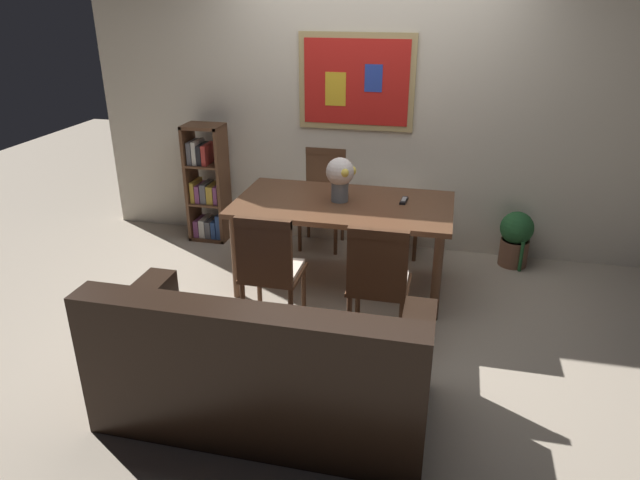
% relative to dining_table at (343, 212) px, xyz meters
% --- Properties ---
extents(ground_plane, '(12.00, 12.00, 0.00)m').
position_rel_dining_table_xyz_m(ground_plane, '(0.05, -0.44, -0.64)').
color(ground_plane, tan).
extents(wall_back_with_painting, '(5.20, 0.14, 2.60)m').
position_rel_dining_table_xyz_m(wall_back_with_painting, '(0.05, 0.95, 0.66)').
color(wall_back_with_painting, beige).
rests_on(wall_back_with_painting, ground_plane).
extents(dining_table, '(1.69, 0.93, 0.72)m').
position_rel_dining_table_xyz_m(dining_table, '(0.00, 0.00, 0.00)').
color(dining_table, brown).
rests_on(dining_table, ground_plane).
extents(dining_chair_near_right, '(0.40, 0.41, 0.91)m').
position_rel_dining_table_xyz_m(dining_chair_near_right, '(0.40, -0.85, -0.10)').
color(dining_chair_near_right, brown).
rests_on(dining_chair_near_right, ground_plane).
extents(dining_chair_far_right, '(0.40, 0.41, 0.91)m').
position_rel_dining_table_xyz_m(dining_chair_far_right, '(0.38, 0.84, -0.10)').
color(dining_chair_far_right, brown).
rests_on(dining_chair_far_right, ground_plane).
extents(dining_chair_far_left, '(0.40, 0.41, 0.91)m').
position_rel_dining_table_xyz_m(dining_chair_far_left, '(-0.34, 0.82, -0.10)').
color(dining_chair_far_left, brown).
rests_on(dining_chair_far_left, ground_plane).
extents(dining_chair_near_left, '(0.40, 0.41, 0.91)m').
position_rel_dining_table_xyz_m(dining_chair_near_left, '(-0.34, -0.84, -0.10)').
color(dining_chair_near_left, brown).
rests_on(dining_chair_near_left, ground_plane).
extents(leather_couch, '(1.80, 0.84, 0.84)m').
position_rel_dining_table_xyz_m(leather_couch, '(-0.12, -1.67, -0.33)').
color(leather_couch, black).
rests_on(leather_couch, ground_plane).
extents(bookshelf, '(0.36, 0.28, 1.12)m').
position_rel_dining_table_xyz_m(bookshelf, '(-1.45, 0.68, -0.14)').
color(bookshelf, brown).
rests_on(bookshelf, ground_plane).
extents(potted_ivy, '(0.29, 0.29, 0.51)m').
position_rel_dining_table_xyz_m(potted_ivy, '(1.41, 0.71, -0.38)').
color(potted_ivy, brown).
rests_on(potted_ivy, ground_plane).
extents(flower_vase, '(0.23, 0.22, 0.35)m').
position_rel_dining_table_xyz_m(flower_vase, '(-0.03, 0.03, 0.29)').
color(flower_vase, slate).
rests_on(flower_vase, dining_table).
extents(tv_remote, '(0.05, 0.16, 0.02)m').
position_rel_dining_table_xyz_m(tv_remote, '(0.46, 0.12, 0.09)').
color(tv_remote, black).
rests_on(tv_remote, dining_table).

